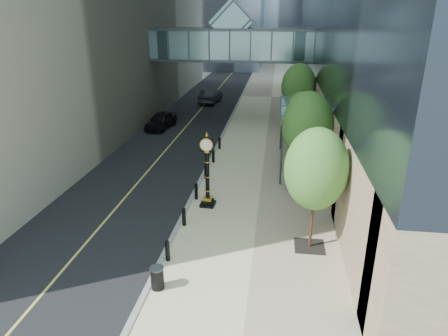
{
  "coord_description": "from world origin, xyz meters",
  "views": [
    {
      "loc": [
        1.77,
        -13.6,
        10.21
      ],
      "look_at": [
        -0.8,
        5.58,
        2.81
      ],
      "focal_mm": 32.0,
      "sensor_mm": 36.0,
      "label": 1
    }
  ],
  "objects_px": {
    "street_clock": "(207,176)",
    "pedestrian": "(318,174)",
    "car_near": "(161,120)",
    "trash_bin": "(157,278)",
    "car_far": "(211,96)"
  },
  "relations": [
    {
      "from": "street_clock",
      "to": "pedestrian",
      "type": "xyz_separation_m",
      "value": [
        6.38,
        3.46,
        -0.92
      ]
    },
    {
      "from": "pedestrian",
      "to": "car_near",
      "type": "distance_m",
      "value": 18.63
    },
    {
      "from": "street_clock",
      "to": "pedestrian",
      "type": "relative_size",
      "value": 2.3
    },
    {
      "from": "trash_bin",
      "to": "street_clock",
      "type": "bearing_deg",
      "value": 84.66
    },
    {
      "from": "trash_bin",
      "to": "pedestrian",
      "type": "xyz_separation_m",
      "value": [
        7.09,
        11.04,
        0.47
      ]
    },
    {
      "from": "car_near",
      "to": "car_far",
      "type": "distance_m",
      "value": 12.87
    },
    {
      "from": "street_clock",
      "to": "trash_bin",
      "type": "bearing_deg",
      "value": -91.43
    },
    {
      "from": "street_clock",
      "to": "trash_bin",
      "type": "relative_size",
      "value": 4.71
    },
    {
      "from": "street_clock",
      "to": "car_near",
      "type": "distance_m",
      "value": 17.69
    },
    {
      "from": "car_near",
      "to": "car_far",
      "type": "height_order",
      "value": "car_far"
    },
    {
      "from": "trash_bin",
      "to": "car_far",
      "type": "relative_size",
      "value": 0.17
    },
    {
      "from": "pedestrian",
      "to": "car_far",
      "type": "height_order",
      "value": "pedestrian"
    },
    {
      "from": "street_clock",
      "to": "car_far",
      "type": "height_order",
      "value": "street_clock"
    },
    {
      "from": "street_clock",
      "to": "car_far",
      "type": "relative_size",
      "value": 0.82
    },
    {
      "from": "street_clock",
      "to": "trash_bin",
      "type": "xyz_separation_m",
      "value": [
        -0.71,
        -7.58,
        -1.39
      ]
    }
  ]
}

